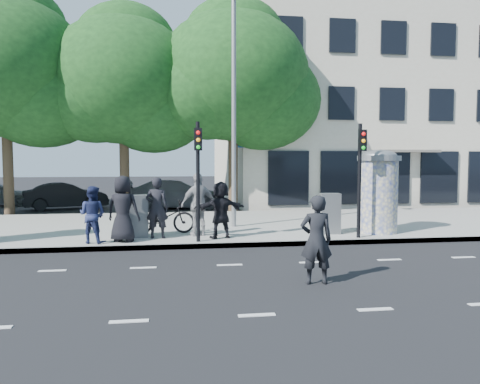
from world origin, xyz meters
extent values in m
plane|color=black|center=(0.00, 0.00, 0.00)|extent=(120.00, 120.00, 0.00)
cube|color=gray|center=(0.00, 7.50, 0.07)|extent=(40.00, 8.00, 0.15)
cube|color=slate|center=(0.00, 3.55, 0.07)|extent=(40.00, 0.10, 0.16)
cube|color=silver|center=(0.00, -2.20, 0.00)|extent=(32.00, 0.12, 0.01)
cube|color=silver|center=(0.00, 1.40, 0.00)|extent=(32.00, 0.12, 0.01)
cylinder|color=beige|center=(5.20, 4.70, 1.30)|extent=(1.20, 1.20, 2.30)
cylinder|color=slate|center=(5.20, 4.70, 2.53)|extent=(1.36, 1.36, 0.16)
ellipsoid|color=slate|center=(5.20, 4.70, 2.61)|extent=(1.10, 1.10, 0.38)
cylinder|color=black|center=(-0.60, 3.85, 1.85)|extent=(0.11, 0.11, 3.40)
cube|color=black|center=(-0.60, 3.67, 3.05)|extent=(0.22, 0.14, 0.62)
cylinder|color=black|center=(4.20, 3.85, 1.85)|extent=(0.11, 0.11, 3.40)
cube|color=black|center=(4.20, 3.67, 3.05)|extent=(0.22, 0.14, 0.62)
cylinder|color=slate|center=(0.80, 6.70, 4.15)|extent=(0.16, 0.16, 8.00)
cylinder|color=#38281C|center=(-8.50, 12.50, 2.36)|extent=(0.44, 0.44, 4.73)
ellipsoid|color=#133614|center=(-8.50, 12.50, 6.51)|extent=(7.20, 7.20, 6.12)
cylinder|color=#38281C|center=(-3.50, 12.70, 2.21)|extent=(0.44, 0.44, 4.41)
ellipsoid|color=#133614|center=(-3.50, 12.70, 6.08)|extent=(6.80, 6.80, 5.78)
cylinder|color=#38281C|center=(1.50, 12.30, 2.29)|extent=(0.44, 0.44, 4.59)
ellipsoid|color=#133614|center=(1.50, 12.30, 6.32)|extent=(7.00, 7.00, 5.95)
cube|color=#B9B19B|center=(12.00, 20.00, 6.00)|extent=(20.00, 15.00, 12.00)
cube|color=black|center=(12.00, 12.45, 1.60)|extent=(18.00, 0.10, 2.60)
cube|color=#59544C|center=(10.00, 12.10, 2.90)|extent=(3.20, 0.90, 0.12)
cube|color=#194C8C|center=(2.50, 12.45, 3.20)|extent=(1.60, 0.06, 0.30)
imported|color=black|center=(-2.71, 4.11, 1.10)|extent=(1.05, 0.82, 1.89)
imported|color=black|center=(-1.78, 4.60, 1.06)|extent=(0.73, 0.54, 1.83)
imported|color=#1E264C|center=(-3.55, 4.04, 0.95)|extent=(0.94, 0.85, 1.60)
imported|color=gray|center=(-0.53, 4.89, 1.11)|extent=(1.27, 0.97, 1.93)
imported|color=black|center=(0.09, 4.35, 1.00)|extent=(1.65, 0.84, 1.70)
imported|color=black|center=(1.52, -0.48, 0.89)|extent=(0.68, 0.47, 1.79)
imported|color=black|center=(-1.63, 5.41, 0.68)|extent=(0.93, 2.07, 1.05)
cube|color=#5D5F62|center=(-2.38, 4.89, 0.79)|extent=(0.67, 0.54, 1.27)
cube|color=slate|center=(3.60, 4.72, 0.79)|extent=(0.65, 0.50, 1.27)
imported|color=black|center=(-6.61, 14.93, 0.66)|extent=(2.47, 4.25, 1.32)
imported|color=#57595F|center=(-1.15, 14.45, 0.72)|extent=(2.51, 5.15, 1.44)
camera|label=1|loc=(-1.32, -9.41, 2.49)|focal=35.00mm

